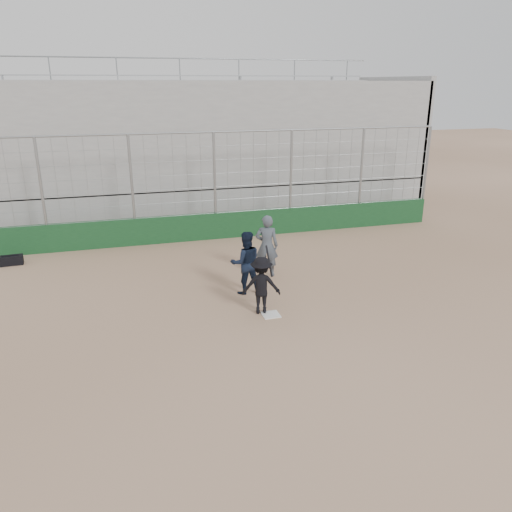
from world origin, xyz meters
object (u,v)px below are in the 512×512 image
object	(u,v)px
equipment_bag	(11,260)
batter_at_plate	(261,285)
umpire	(267,249)
catcher_crouched	(246,273)

from	to	relation	value
equipment_bag	batter_at_plate	bearing A→B (deg)	-39.54
batter_at_plate	umpire	world-z (taller)	umpire
umpire	equipment_bag	bearing A→B (deg)	-2.87
batter_at_plate	catcher_crouched	world-z (taller)	batter_at_plate
batter_at_plate	equipment_bag	xyz separation A→B (m)	(-6.90, 5.70, -0.61)
umpire	equipment_bag	distance (m)	8.47
batter_at_plate	equipment_bag	size ratio (longest dim) A/B	2.26
catcher_crouched	umpire	bearing A→B (deg)	50.13
batter_at_plate	umpire	distance (m)	2.67
batter_at_plate	umpire	xyz separation A→B (m)	(0.91, 2.50, 0.10)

